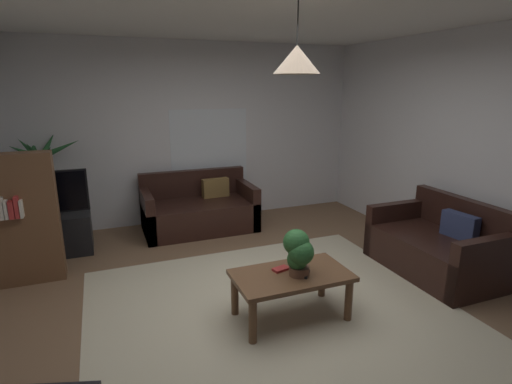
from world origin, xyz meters
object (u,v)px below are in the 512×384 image
at_px(coffee_table, 291,281).
at_px(remote_on_table_0, 306,274).
at_px(couch_right_side, 438,248).
at_px(tv, 47,194).
at_px(potted_plant_on_table, 298,251).
at_px(book_on_table_0, 281,269).
at_px(pendant_lamp, 297,59).
at_px(couch_under_window, 199,211).
at_px(tv_stand, 53,236).
at_px(potted_palm_corner, 45,190).
at_px(bookshelf_corner, 22,219).

height_order(coffee_table, remote_on_table_0, remote_on_table_0).
distance_m(couch_right_side, tv, 4.62).
bearing_deg(potted_plant_on_table, coffee_table, 128.15).
bearing_deg(potted_plant_on_table, book_on_table_0, 125.05).
relative_size(remote_on_table_0, potted_plant_on_table, 0.38).
xyz_separation_m(potted_plant_on_table, pendant_lamp, (-0.04, 0.05, 1.59)).
bearing_deg(coffee_table, remote_on_table_0, -35.94).
bearing_deg(couch_under_window, tv_stand, -172.51).
distance_m(potted_plant_on_table, potted_palm_corner, 3.65).
distance_m(remote_on_table_0, tv, 3.30).
height_order(couch_right_side, remote_on_table_0, couch_right_side).
relative_size(couch_under_window, couch_right_side, 1.13).
relative_size(potted_plant_on_table, bookshelf_corner, 0.30).
xyz_separation_m(tv, potted_palm_corner, (-0.08, 0.50, -0.07)).
xyz_separation_m(remote_on_table_0, tv_stand, (-2.23, 2.42, -0.20)).
distance_m(tv_stand, tv, 0.54).
xyz_separation_m(potted_palm_corner, pendant_lamp, (2.21, -2.83, 1.53)).
distance_m(couch_under_window, bookshelf_corner, 2.34).
height_order(potted_palm_corner, pendant_lamp, pendant_lamp).
height_order(potted_plant_on_table, potted_palm_corner, potted_palm_corner).
bearing_deg(coffee_table, couch_right_side, 7.20).
relative_size(couch_under_window, pendant_lamp, 2.88).
distance_m(couch_under_window, potted_plant_on_table, 2.69).
bearing_deg(tv_stand, pendant_lamp, -47.79).
bearing_deg(coffee_table, couch_under_window, 94.79).
bearing_deg(bookshelf_corner, tv_stand, 75.09).
bearing_deg(bookshelf_corner, remote_on_table_0, -35.53).
xyz_separation_m(couch_right_side, book_on_table_0, (-2.02, -0.15, 0.17)).
bearing_deg(book_on_table_0, tv_stand, 132.54).
xyz_separation_m(book_on_table_0, bookshelf_corner, (-2.25, 1.56, 0.26)).
distance_m(couch_under_window, book_on_table_0, 2.52).
distance_m(potted_plant_on_table, tv_stand, 3.26).
relative_size(book_on_table_0, tv, 0.16).
xyz_separation_m(remote_on_table_0, pendant_lamp, (-0.10, 0.07, 1.80)).
xyz_separation_m(couch_under_window, potted_palm_corner, (-1.99, 0.23, 0.45)).
relative_size(couch_right_side, pendant_lamp, 2.55).
relative_size(coffee_table, remote_on_table_0, 6.49).
height_order(remote_on_table_0, tv_stand, tv_stand).
xyz_separation_m(couch_under_window, bookshelf_corner, (-2.10, -0.95, 0.43)).
xyz_separation_m(book_on_table_0, tv, (-2.07, 2.23, 0.35)).
bearing_deg(couch_right_side, pendant_lamp, -82.80).
height_order(remote_on_table_0, pendant_lamp, pendant_lamp).
xyz_separation_m(remote_on_table_0, tv, (-2.23, 2.40, 0.35)).
height_order(couch_under_window, bookshelf_corner, bookshelf_corner).
height_order(couch_right_side, book_on_table_0, couch_right_side).
height_order(couch_under_window, tv, tv).
bearing_deg(tv_stand, potted_palm_corner, 99.39).
distance_m(book_on_table_0, remote_on_table_0, 0.24).
bearing_deg(couch_under_window, couch_right_side, -47.19).
xyz_separation_m(couch_right_side, tv, (-4.09, 2.08, 0.52)).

